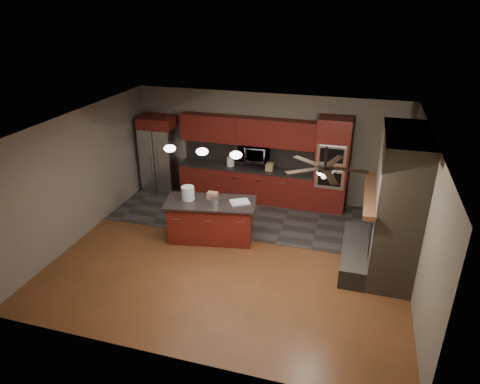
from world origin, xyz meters
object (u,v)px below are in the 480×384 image
(paint_tray, at_px, (240,202))
(cardboard_box, at_px, (212,195))
(oven_tower, at_px, (331,165))
(counter_bucket, at_px, (230,162))
(white_bucket, at_px, (188,193))
(microwave, at_px, (254,153))
(kitchen_island, at_px, (211,220))
(counter_box, at_px, (269,167))
(paint_can, at_px, (214,201))
(refrigerator, at_px, (160,154))

(paint_tray, height_order, cardboard_box, cardboard_box)
(oven_tower, bearing_deg, counter_bucket, 179.84)
(white_bucket, xyz_separation_m, counter_bucket, (0.26, 2.26, -0.06))
(oven_tower, xyz_separation_m, microwave, (-1.98, 0.06, 0.11))
(kitchen_island, relative_size, paint_tray, 5.21)
(microwave, relative_size, white_bucket, 2.42)
(paint_tray, distance_m, counter_bucket, 2.29)
(oven_tower, height_order, cardboard_box, oven_tower)
(paint_tray, distance_m, counter_box, 2.08)
(white_bucket, bearing_deg, cardboard_box, 21.54)
(white_bucket, distance_m, counter_box, 2.58)
(paint_can, bearing_deg, kitchen_island, 141.28)
(white_bucket, height_order, counter_bucket, white_bucket)
(microwave, xyz_separation_m, cardboard_box, (-0.40, -2.12, -0.31))
(oven_tower, height_order, paint_can, oven_tower)
(counter_bucket, bearing_deg, microwave, 4.56)
(kitchen_island, height_order, counter_bucket, counter_bucket)
(kitchen_island, bearing_deg, counter_box, 59.14)
(refrigerator, xyz_separation_m, kitchen_island, (2.23, -2.15, -0.58))
(paint_can, bearing_deg, oven_tower, 46.18)
(refrigerator, distance_m, paint_tray, 3.51)
(oven_tower, xyz_separation_m, refrigerator, (-4.60, -0.07, -0.14))
(paint_tray, bearing_deg, kitchen_island, 159.16)
(refrigerator, distance_m, cardboard_box, 2.98)
(microwave, distance_m, counter_bucket, 0.69)
(refrigerator, height_order, counter_bucket, refrigerator)
(microwave, bearing_deg, paint_tray, -83.71)
(oven_tower, bearing_deg, cardboard_box, -139.02)
(microwave, bearing_deg, oven_tower, -1.66)
(oven_tower, distance_m, paint_tray, 2.74)
(paint_can, bearing_deg, white_bucket, 173.20)
(refrigerator, relative_size, kitchen_island, 1.01)
(kitchen_island, bearing_deg, paint_tray, 0.32)
(counter_bucket, bearing_deg, refrigerator, -177.67)
(paint_tray, relative_size, counter_bucket, 1.76)
(paint_tray, xyz_separation_m, cardboard_box, (-0.64, 0.05, 0.05))
(kitchen_island, xyz_separation_m, counter_bucket, (-0.24, 2.23, 0.55))
(paint_can, distance_m, cardboard_box, 0.30)
(paint_can, xyz_separation_m, paint_tray, (0.50, 0.22, -0.05))
(paint_tray, bearing_deg, counter_box, 53.24)
(microwave, height_order, counter_bucket, microwave)
(white_bucket, bearing_deg, paint_tray, 7.29)
(cardboard_box, bearing_deg, microwave, 77.99)
(oven_tower, height_order, microwave, oven_tower)
(oven_tower, bearing_deg, microwave, 178.34)
(kitchen_island, xyz_separation_m, white_bucket, (-0.50, -0.03, 0.61))
(refrigerator, height_order, paint_tray, refrigerator)
(counter_box, bearing_deg, cardboard_box, -106.50)
(refrigerator, xyz_separation_m, paint_can, (2.36, -2.26, -0.06))
(counter_box, bearing_deg, paint_can, -101.04)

